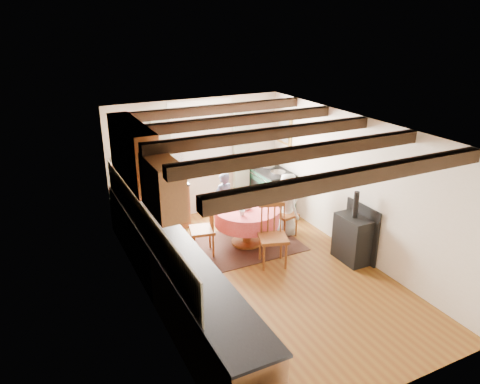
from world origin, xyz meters
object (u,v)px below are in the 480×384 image
chair_near (273,236)px  child_far (223,201)px  chair_left (202,228)px  aga_range (272,190)px  chair_right (285,213)px  dining_table (247,227)px  cup (242,213)px  child_right (287,204)px  cast_iron_stove (354,227)px

chair_near → child_far: size_ratio=0.92×
chair_left → aga_range: bearing=132.4°
chair_near → child_far: 1.64m
chair_right → child_far: child_far is taller
dining_table → child_far: 0.84m
aga_range → chair_left: bearing=-150.8°
chair_near → cup: bearing=131.6°
chair_right → chair_near: bearing=126.7°
child_right → child_far: bearing=55.8°
chair_right → aga_range: 1.25m
dining_table → child_right: size_ratio=0.97×
chair_near → aga_range: chair_near is taller
chair_right → child_right: 0.17m
chair_right → dining_table: bearing=78.8°
child_far → dining_table: bearing=82.8°
dining_table → chair_right: 0.81m
chair_left → chair_right: size_ratio=1.06×
child_right → dining_table: bearing=97.1°
dining_table → cup: bearing=-133.1°
dining_table → child_right: bearing=4.5°
dining_table → cup: cup is taller
aga_range → chair_right: bearing=-109.1°
cast_iron_stove → cup: cast_iron_stove is taller
cast_iron_stove → child_right: 1.43m
chair_left → aga_range: 2.36m
chair_near → cast_iron_stove: cast_iron_stove is taller
chair_right → cup: chair_right is taller
cast_iron_stove → aga_range: bearing=92.5°
aga_range → child_right: (-0.32, -1.11, 0.15)m
chair_left → child_right: size_ratio=0.83×
child_right → cup: child_right is taller
chair_near → child_right: child_right is taller
dining_table → cup: 0.50m
chair_left → chair_right: chair_left is taller
chair_near → cast_iron_stove: bearing=-2.0°
chair_near → chair_right: 1.12m
dining_table → chair_near: bearing=-86.0°
chair_right → child_right: bearing=-64.6°
dining_table → cast_iron_stove: bearing=-44.4°
cup → aga_range: bearing=44.7°
chair_near → child_right: size_ratio=0.88×
aga_range → cup: size_ratio=9.03×
chair_left → cast_iron_stove: size_ratio=0.79×
chair_left → cast_iron_stove: 2.55m
child_far → child_right: child_right is taller
dining_table → aga_range: (1.21, 1.18, 0.09)m
dining_table → chair_near: size_ratio=1.10×
chair_left → chair_right: 1.65m
dining_table → cast_iron_stove: 1.87m
chair_near → cup: (-0.26, 0.61, 0.22)m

